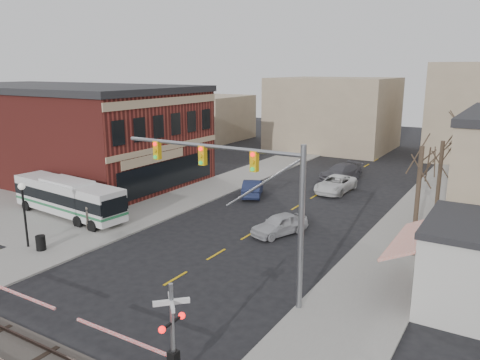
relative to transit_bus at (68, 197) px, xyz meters
name	(u,v)px	position (x,y,z in m)	size (l,w,h in m)	color
ground	(151,293)	(13.98, -6.34, -1.62)	(160.00, 160.00, 0.00)	black
sidewalk_west	(216,187)	(4.48, 13.66, -1.56)	(5.00, 60.00, 0.12)	gray
sidewalk_east	(421,218)	(23.48, 13.66, -1.56)	(5.00, 60.00, 0.12)	gray
brick_building	(59,131)	(-13.01, 9.66, 3.19)	(30.40, 15.40, 9.60)	maroon
tree_east_a	(417,202)	(24.48, 5.66, 1.88)	(0.28, 0.28, 6.75)	#382B21
tree_east_b	(438,185)	(24.78, 11.66, 1.65)	(0.28, 0.28, 6.30)	#382B21
tree_east_c	(457,161)	(24.98, 19.66, 2.10)	(0.28, 0.28, 7.20)	#382B21
transit_bus	(68,197)	(0.00, 0.00, 0.00)	(11.16, 3.34, 2.83)	silver
traffic_signal_mast	(248,186)	(18.32, -3.93, 4.15)	(10.45, 0.30, 8.00)	gray
rr_crossing_east	(163,333)	(19.10, -11.31, 0.35)	(5.60, 1.36, 4.00)	gray
street_lamp	(23,201)	(3.03, -5.75, 1.52)	(0.44, 0.44, 4.21)	black
trash_bin	(41,243)	(4.27, -5.68, -1.02)	(0.60, 0.60, 0.94)	black
car_a	(280,224)	(15.71, 4.96, -0.88)	(1.74, 4.32, 1.47)	#B1B1B6
car_b	(253,188)	(9.10, 12.77, -0.86)	(1.60, 4.60, 1.51)	#1B2344
car_c	(335,184)	(15.04, 17.97, -0.85)	(2.53, 5.49, 1.53)	white
car_d	(341,172)	(13.72, 23.17, -0.82)	(2.24, 5.51, 1.60)	#49484E
pedestrian_near	(89,218)	(3.86, -1.45, -0.64)	(0.62, 0.41, 1.71)	#5B5249
pedestrian_far	(112,206)	(2.96, 1.60, -0.70)	(0.77, 0.60, 1.59)	#373F60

